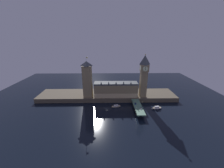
{
  "coord_description": "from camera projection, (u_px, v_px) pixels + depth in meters",
  "views": [
    {
      "loc": [
        4.72,
        -170.41,
        94.59
      ],
      "look_at": [
        7.72,
        20.0,
        29.63
      ],
      "focal_mm": 22.0,
      "sensor_mm": 36.0,
      "label": 1
    }
  ],
  "objects": [
    {
      "name": "street_lamp_mid",
      "position": [
        142.0,
        103.0,
        184.33
      ],
      "size": [
        1.34,
        0.6,
        6.78
      ],
      "color": "#2D3333",
      "rests_on": "bridge"
    },
    {
      "name": "pedestrian_mid_walk",
      "position": [
        142.0,
        106.0,
        183.52
      ],
      "size": [
        0.38,
        0.38,
        1.8
      ],
      "color": "black",
      "rests_on": "bridge"
    },
    {
      "name": "car_northbound_lead",
      "position": [
        135.0,
        104.0,
        191.53
      ],
      "size": [
        1.99,
        4.55,
        1.43
      ],
      "color": "navy",
      "rests_on": "bridge"
    },
    {
      "name": "ground_plane",
      "position": [
        107.0,
        109.0,
        191.73
      ],
      "size": [
        400.0,
        400.0,
        0.0
      ],
      "primitive_type": "plane",
      "color": "black"
    },
    {
      "name": "boat_downstream",
      "position": [
        157.0,
        108.0,
        190.42
      ],
      "size": [
        14.93,
        6.63,
        4.25
      ],
      "color": "white",
      "rests_on": "ground_plane"
    },
    {
      "name": "bridge",
      "position": [
        138.0,
        107.0,
        186.23
      ],
      "size": [
        10.86,
        46.0,
        6.22
      ],
      "color": "#4C7560",
      "rests_on": "ground_plane"
    },
    {
      "name": "parliament_hall",
      "position": [
        116.0,
        89.0,
        213.75
      ],
      "size": [
        66.5,
        17.65,
        26.17
      ],
      "color": "#8E7A56",
      "rests_on": "embankment"
    },
    {
      "name": "pedestrian_far_rail",
      "position": [
        133.0,
        102.0,
        196.17
      ],
      "size": [
        0.38,
        0.38,
        1.6
      ],
      "color": "black",
      "rests_on": "bridge"
    },
    {
      "name": "clock_tower",
      "position": [
        144.0,
        75.0,
        204.12
      ],
      "size": [
        11.97,
        12.08,
        65.24
      ],
      "color": "#8E7A56",
      "rests_on": "embankment"
    },
    {
      "name": "victoria_tower",
      "position": [
        87.0,
        79.0,
        206.69
      ],
      "size": [
        13.36,
        13.36,
        60.91
      ],
      "color": "#8E7A56",
      "rests_on": "embankment"
    },
    {
      "name": "boat_upstream",
      "position": [
        116.0,
        106.0,
        195.62
      ],
      "size": [
        14.05,
        6.44,
        3.33
      ],
      "color": "#B2A893",
      "rests_on": "ground_plane"
    },
    {
      "name": "street_lamp_near",
      "position": [
        136.0,
        109.0,
        170.39
      ],
      "size": [
        1.34,
        0.6,
        6.08
      ],
      "color": "#2D3333",
      "rests_on": "bridge"
    },
    {
      "name": "embankment",
      "position": [
        107.0,
        95.0,
        227.51
      ],
      "size": [
        220.0,
        42.0,
        6.97
      ],
      "color": "brown",
      "rests_on": "ground_plane"
    },
    {
      "name": "street_lamp_far",
      "position": [
        133.0,
        99.0,
        198.22
      ],
      "size": [
        1.34,
        0.6,
        6.25
      ],
      "color": "#2D3333",
      "rests_on": "bridge"
    },
    {
      "name": "pedestrian_near_rail",
      "position": [
        136.0,
        109.0,
        176.76
      ],
      "size": [
        0.38,
        0.38,
        1.62
      ],
      "color": "black",
      "rests_on": "bridge"
    },
    {
      "name": "car_southbound_lead",
      "position": [
        141.0,
        108.0,
        178.63
      ],
      "size": [
        2.0,
        4.49,
        1.36
      ],
      "color": "silver",
      "rests_on": "bridge"
    }
  ]
}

